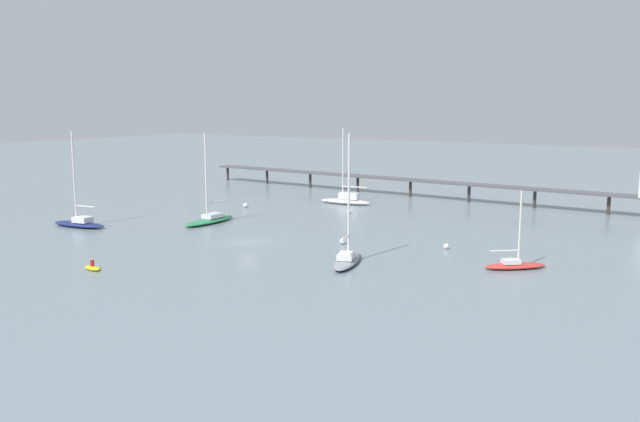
% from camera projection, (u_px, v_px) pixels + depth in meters
% --- Properties ---
extents(ground_plane, '(400.00, 400.00, 0.00)m').
position_uv_depth(ground_plane, '(248.00, 242.00, 76.80)').
color(ground_plane, slate).
extents(pier, '(86.82, 9.65, 6.60)m').
position_uv_depth(pier, '(526.00, 182.00, 102.30)').
color(pier, '#4C4C51').
rests_on(pier, ground_plane).
extents(sailboat_navy, '(8.35, 3.27, 12.28)m').
position_uv_depth(sailboat_navy, '(80.00, 222.00, 86.27)').
color(sailboat_navy, navy).
rests_on(sailboat_navy, ground_plane).
extents(sailboat_green, '(2.46, 9.11, 11.94)m').
position_uv_depth(sailboat_green, '(210.00, 218.00, 89.04)').
color(sailboat_green, '#287F4C').
rests_on(sailboat_green, ground_plane).
extents(sailboat_red, '(5.86, 5.44, 7.56)m').
position_uv_depth(sailboat_red, '(515.00, 264.00, 64.57)').
color(sailboat_red, red).
rests_on(sailboat_red, ground_plane).
extents(sailboat_white, '(8.49, 2.88, 11.89)m').
position_uv_depth(sailboat_white, '(346.00, 199.00, 105.67)').
color(sailboat_white, white).
rests_on(sailboat_white, ground_plane).
extents(sailboat_gray, '(4.74, 8.85, 12.86)m').
position_uv_depth(sailboat_gray, '(347.00, 257.00, 66.58)').
color(sailboat_gray, gray).
rests_on(sailboat_gray, ground_plane).
extents(dinghy_yellow, '(2.46, 1.50, 1.14)m').
position_uv_depth(dinghy_yellow, '(92.00, 267.00, 64.23)').
color(dinghy_yellow, yellow).
rests_on(dinghy_yellow, ground_plane).
extents(mooring_buoy_outer, '(0.73, 0.73, 0.73)m').
position_uv_depth(mooring_buoy_outer, '(245.00, 205.00, 102.18)').
color(mooring_buoy_outer, silver).
rests_on(mooring_buoy_outer, ground_plane).
extents(mooring_buoy_inner, '(0.72, 0.72, 0.72)m').
position_uv_depth(mooring_buoy_inner, '(343.00, 241.00, 75.80)').
color(mooring_buoy_inner, silver).
rests_on(mooring_buoy_inner, ground_plane).
extents(mooring_buoy_near, '(0.65, 0.65, 0.65)m').
position_uv_depth(mooring_buoy_near, '(349.00, 211.00, 97.13)').
color(mooring_buoy_near, silver).
rests_on(mooring_buoy_near, ground_plane).
extents(mooring_buoy_mid, '(0.60, 0.60, 0.60)m').
position_uv_depth(mooring_buoy_mid, '(446.00, 246.00, 73.34)').
color(mooring_buoy_mid, silver).
rests_on(mooring_buoy_mid, ground_plane).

